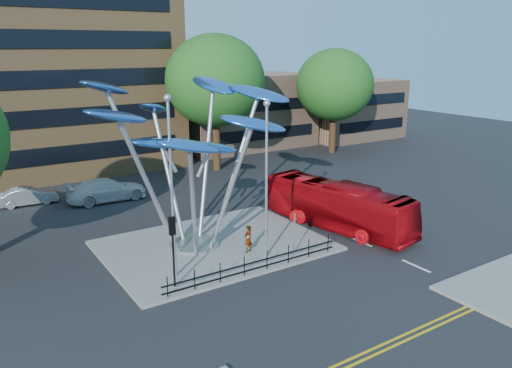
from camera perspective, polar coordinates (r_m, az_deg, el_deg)
ground at (r=24.50m, az=4.19°, el=-11.19°), size 120.00×120.00×0.00m
traffic_island at (r=28.58m, az=-4.79°, el=-7.01°), size 12.00×9.00×0.15m
double_yellow_near at (r=20.71m, az=14.76°, el=-17.11°), size 40.00×0.12×0.01m
double_yellow_far at (r=20.54m, az=15.41°, el=-17.45°), size 40.00×0.12×0.01m
low_building_near at (r=56.15m, az=-1.33°, el=8.34°), size 15.00×8.00×8.00m
low_building_far at (r=63.20m, az=10.62°, el=8.43°), size 12.00×8.00×7.00m
tree_right at (r=44.86m, az=-4.70°, el=11.67°), size 8.80×8.80×12.11m
tree_far at (r=53.06m, az=8.96°, el=11.12°), size 8.00×8.00×10.81m
leaf_sculpture at (r=26.86m, az=-7.83°, el=6.54°), size 12.72×9.54×9.51m
street_lamp_left at (r=23.33m, az=-9.69°, el=1.30°), size 0.36×0.36×8.80m
street_lamp_right at (r=25.32m, az=1.20°, el=2.03°), size 0.36×0.36×8.30m
traffic_light_island at (r=23.09m, az=-9.51°, el=-5.99°), size 0.28×0.18×3.42m
no_entry_sign_island at (r=26.74m, az=4.41°, el=-4.61°), size 0.60×0.10×2.45m
pedestrian_railing_front at (r=24.99m, az=-0.03°, el=-9.19°), size 10.00×0.06×1.00m
red_bus at (r=31.35m, az=9.21°, el=-2.42°), size 4.16×10.66×2.90m
pedestrian at (r=27.17m, az=-0.92°, el=-6.28°), size 0.64×0.51×1.52m
parked_car_mid at (r=39.15m, az=-24.62°, el=-1.26°), size 4.04×1.64×1.30m
parked_car_right at (r=38.12m, az=-16.66°, el=-0.64°), size 5.70×2.40×1.64m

